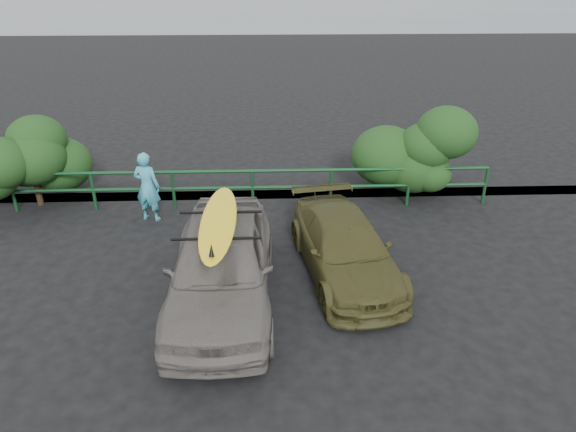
% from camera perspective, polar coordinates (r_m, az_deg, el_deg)
% --- Properties ---
extents(ground, '(80.00, 80.00, 0.00)m').
position_cam_1_polar(ground, '(9.13, -11.09, -12.72)').
color(ground, black).
extents(ocean, '(200.00, 200.00, 0.00)m').
position_cam_1_polar(ocean, '(67.25, -3.64, 21.52)').
color(ocean, slate).
rests_on(ocean, ground).
extents(guardrail, '(14.00, 0.08, 1.04)m').
position_cam_1_polar(guardrail, '(13.14, -8.33, 2.96)').
color(guardrail, '#123F1F').
rests_on(guardrail, ground).
extents(shrub_left, '(3.20, 2.40, 2.40)m').
position_cam_1_polar(shrub_left, '(14.59, -27.52, 5.44)').
color(shrub_left, '#1D4318').
rests_on(shrub_left, ground).
extents(shrub_right, '(3.20, 2.40, 2.58)m').
position_cam_1_polar(shrub_right, '(13.71, 13.06, 7.02)').
color(shrub_right, '#1D4318').
rests_on(shrub_right, ground).
extents(sedan, '(1.87, 4.62, 1.57)m').
position_cam_1_polar(sedan, '(9.38, -7.41, -5.37)').
color(sedan, '#635D58').
rests_on(sedan, ground).
extents(olive_vehicle, '(2.23, 4.21, 1.16)m').
position_cam_1_polar(olive_vehicle, '(10.30, 6.33, -3.49)').
color(olive_vehicle, '#413F1C').
rests_on(olive_vehicle, ground).
extents(man, '(0.71, 0.55, 1.73)m').
position_cam_1_polar(man, '(12.72, -15.38, 3.14)').
color(man, '#3DA0B8').
rests_on(man, ground).
extents(roof_rack, '(1.50, 1.05, 0.05)m').
position_cam_1_polar(roof_rack, '(8.98, -7.71, -0.97)').
color(roof_rack, black).
rests_on(roof_rack, sedan).
extents(surfboard, '(0.62, 2.97, 0.09)m').
position_cam_1_polar(surfboard, '(8.95, -7.74, -0.58)').
color(surfboard, yellow).
rests_on(surfboard, roof_rack).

